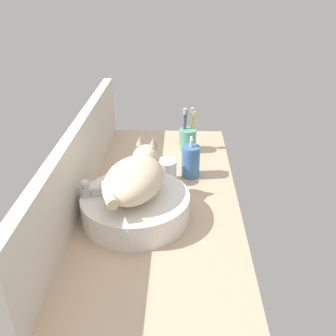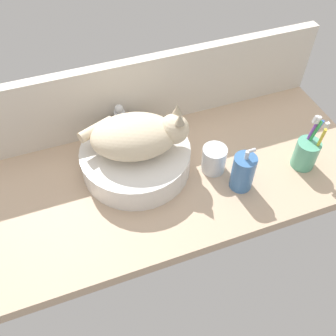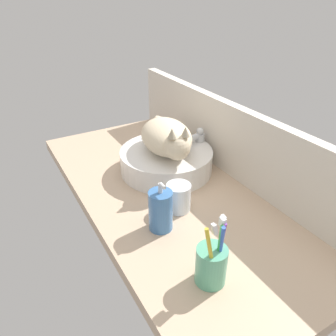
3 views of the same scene
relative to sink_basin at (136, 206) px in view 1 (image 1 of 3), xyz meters
The scene contains 8 objects.
ground_plane 14.19cm from the sink_basin, 27.31° to the right, with size 119.80×54.76×4.00cm, color tan.
backsplash_panel 24.29cm from the sink_basin, 59.98° to the left, with size 119.80×3.60×25.17cm, color silver.
sink_basin is the anchor object (origin of this frame).
cat 9.95cm from the sink_basin, ahead, with size 31.25×21.97×14.00cm.
faucet 14.14cm from the sink_basin, 92.14° to the left, with size 3.60×11.83×13.60cm.
soap_dispenser 32.49cm from the sink_basin, 32.58° to the right, with size 6.73×6.73×15.30cm.
toothbrush_cup 52.35cm from the sink_basin, 18.40° to the right, with size 7.24×7.24×18.71cm.
water_glass 23.90cm from the sink_basin, 20.96° to the right, with size 7.53×7.53×8.64cm.
Camera 1 is at (-107.35, -7.47, 69.15)cm, focal length 40.00 mm.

